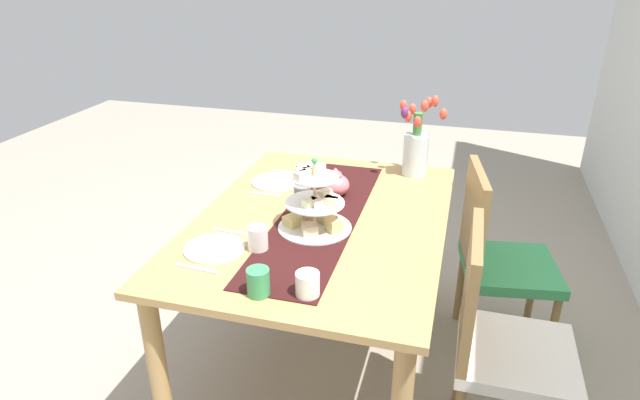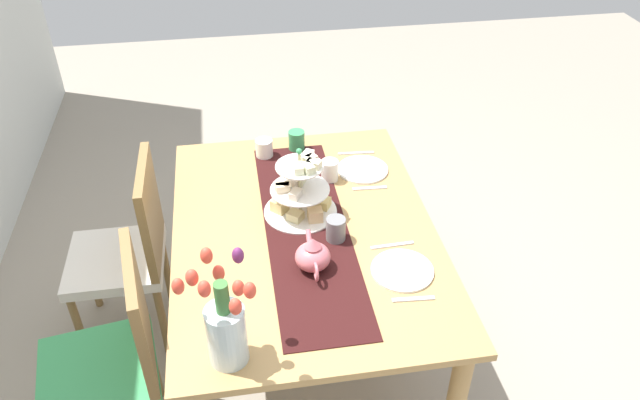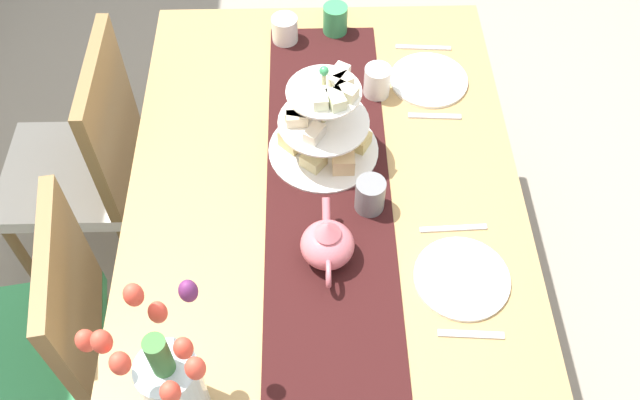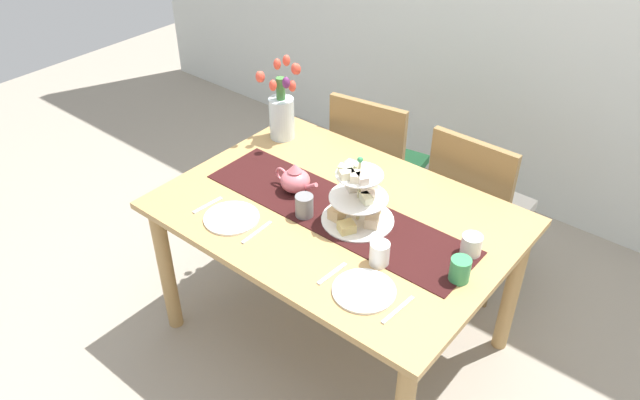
{
  "view_description": "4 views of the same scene",
  "coord_description": "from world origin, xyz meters",
  "px_view_note": "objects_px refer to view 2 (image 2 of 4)",
  "views": [
    {
      "loc": [
        1.98,
        0.54,
        1.77
      ],
      "look_at": [
        -0.01,
        -0.01,
        0.82
      ],
      "focal_mm": 30.34,
      "sensor_mm": 36.0,
      "label": 1
    },
    {
      "loc": [
        -1.89,
        0.24,
        2.29
      ],
      "look_at": [
        0.06,
        -0.07,
        0.84
      ],
      "focal_mm": 34.67,
      "sensor_mm": 36.0,
      "label": 2
    },
    {
      "loc": [
        -1.13,
        0.04,
        2.19
      ],
      "look_at": [
        -0.09,
        0.01,
        0.78
      ],
      "focal_mm": 38.93,
      "sensor_mm": 36.0,
      "label": 3
    },
    {
      "loc": [
        1.28,
        -1.67,
        2.3
      ],
      "look_at": [
        -0.06,
        -0.04,
        0.8
      ],
      "focal_mm": 34.93,
      "sensor_mm": 36.0,
      "label": 4
    }
  ],
  "objects_px": {
    "dinner_plate_left": "(402,270)",
    "fork_right": "(370,188)",
    "tiered_cake_stand": "(300,193)",
    "mug_white_text": "(330,170)",
    "chair_right": "(130,247)",
    "cream_jug": "(264,148)",
    "teapot": "(313,256)",
    "knife_left": "(392,245)",
    "knife_right": "(356,153)",
    "tulip_vase": "(225,325)",
    "fork_left": "(413,299)",
    "chair_left": "(115,355)",
    "mug_orange": "(297,141)",
    "dinner_plate_right": "(363,169)",
    "dining_table": "(304,249)",
    "mug_grey": "(336,229)"
  },
  "relations": [
    {
      "from": "tulip_vase",
      "to": "cream_jug",
      "type": "distance_m",
      "value": 1.19
    },
    {
      "from": "tulip_vase",
      "to": "knife_left",
      "type": "xyz_separation_m",
      "value": [
        0.44,
        -0.64,
        -0.15
      ]
    },
    {
      "from": "chair_left",
      "to": "mug_grey",
      "type": "bearing_deg",
      "value": -74.75
    },
    {
      "from": "knife_left",
      "to": "mug_white_text",
      "type": "distance_m",
      "value": 0.51
    },
    {
      "from": "chair_right",
      "to": "tiered_cake_stand",
      "type": "distance_m",
      "value": 0.84
    },
    {
      "from": "dining_table",
      "to": "chair_right",
      "type": "xyz_separation_m",
      "value": [
        0.29,
        0.74,
        -0.14
      ]
    },
    {
      "from": "knife_left",
      "to": "knife_right",
      "type": "xyz_separation_m",
      "value": [
        0.68,
        0.0,
        0.0
      ]
    },
    {
      "from": "cream_jug",
      "to": "mug_orange",
      "type": "xyz_separation_m",
      "value": [
        0.04,
        -0.16,
        0.01
      ]
    },
    {
      "from": "tiered_cake_stand",
      "to": "mug_white_text",
      "type": "relative_size",
      "value": 3.2
    },
    {
      "from": "cream_jug",
      "to": "dinner_plate_right",
      "type": "xyz_separation_m",
      "value": [
        -0.19,
        -0.43,
        -0.04
      ]
    },
    {
      "from": "cream_jug",
      "to": "fork_right",
      "type": "height_order",
      "value": "cream_jug"
    },
    {
      "from": "cream_jug",
      "to": "dinner_plate_left",
      "type": "distance_m",
      "value": 0.97
    },
    {
      "from": "knife_left",
      "to": "mug_orange",
      "type": "height_order",
      "value": "mug_orange"
    },
    {
      "from": "mug_white_text",
      "to": "mug_orange",
      "type": "relative_size",
      "value": 1.0
    },
    {
      "from": "tulip_vase",
      "to": "knife_left",
      "type": "distance_m",
      "value": 0.79
    },
    {
      "from": "mug_orange",
      "to": "cream_jug",
      "type": "bearing_deg",
      "value": 103.42
    },
    {
      "from": "teapot",
      "to": "fork_left",
      "type": "bearing_deg",
      "value": -123.84
    },
    {
      "from": "tulip_vase",
      "to": "mug_grey",
      "type": "bearing_deg",
      "value": -40.05
    },
    {
      "from": "chair_right",
      "to": "dinner_plate_left",
      "type": "xyz_separation_m",
      "value": [
        -0.59,
        -1.06,
        0.25
      ]
    },
    {
      "from": "tiered_cake_stand",
      "to": "chair_right",
      "type": "bearing_deg",
      "value": 75.88
    },
    {
      "from": "fork_left",
      "to": "knife_right",
      "type": "distance_m",
      "value": 0.97
    },
    {
      "from": "chair_right",
      "to": "teapot",
      "type": "distance_m",
      "value": 0.96
    },
    {
      "from": "dinner_plate_right",
      "to": "mug_orange",
      "type": "distance_m",
      "value": 0.36
    },
    {
      "from": "knife_left",
      "to": "mug_white_text",
      "type": "xyz_separation_m",
      "value": [
        0.48,
        0.16,
        0.04
      ]
    },
    {
      "from": "teapot",
      "to": "mug_grey",
      "type": "bearing_deg",
      "value": -36.98
    },
    {
      "from": "dining_table",
      "to": "knife_left",
      "type": "bearing_deg",
      "value": -116.17
    },
    {
      "from": "dinner_plate_left",
      "to": "mug_orange",
      "type": "distance_m",
      "value": 0.94
    },
    {
      "from": "tiered_cake_stand",
      "to": "cream_jug",
      "type": "height_order",
      "value": "tiered_cake_stand"
    },
    {
      "from": "chair_right",
      "to": "knife_right",
      "type": "distance_m",
      "value": 1.11
    },
    {
      "from": "tiered_cake_stand",
      "to": "mug_orange",
      "type": "height_order",
      "value": "tiered_cake_stand"
    },
    {
      "from": "tiered_cake_stand",
      "to": "knife_right",
      "type": "relative_size",
      "value": 1.79
    },
    {
      "from": "tiered_cake_stand",
      "to": "fork_right",
      "type": "xyz_separation_m",
      "value": [
        0.12,
        -0.32,
        -0.1
      ]
    },
    {
      "from": "mug_orange",
      "to": "tulip_vase",
      "type": "bearing_deg",
      "value": 162.89
    },
    {
      "from": "mug_white_text",
      "to": "mug_orange",
      "type": "bearing_deg",
      "value": 21.82
    },
    {
      "from": "chair_right",
      "to": "cream_jug",
      "type": "height_order",
      "value": "chair_right"
    },
    {
      "from": "tulip_vase",
      "to": "knife_right",
      "type": "distance_m",
      "value": 1.29
    },
    {
      "from": "knife_right",
      "to": "fork_left",
      "type": "bearing_deg",
      "value": 180.0
    },
    {
      "from": "chair_left",
      "to": "teapot",
      "type": "distance_m",
      "value": 0.81
    },
    {
      "from": "dinner_plate_right",
      "to": "mug_grey",
      "type": "xyz_separation_m",
      "value": [
        -0.46,
        0.21,
        0.05
      ]
    },
    {
      "from": "dinner_plate_right",
      "to": "mug_orange",
      "type": "bearing_deg",
      "value": 49.76
    },
    {
      "from": "knife_right",
      "to": "mug_grey",
      "type": "height_order",
      "value": "mug_grey"
    },
    {
      "from": "dinner_plate_left",
      "to": "fork_right",
      "type": "bearing_deg",
      "value": 0.0
    },
    {
      "from": "tulip_vase",
      "to": "fork_right",
      "type": "height_order",
      "value": "tulip_vase"
    },
    {
      "from": "dining_table",
      "to": "cream_jug",
      "type": "bearing_deg",
      "value": 10.76
    },
    {
      "from": "knife_left",
      "to": "mug_grey",
      "type": "height_order",
      "value": "mug_grey"
    },
    {
      "from": "teapot",
      "to": "dinner_plate_left",
      "type": "distance_m",
      "value": 0.33
    },
    {
      "from": "dining_table",
      "to": "mug_grey",
      "type": "distance_m",
      "value": 0.21
    },
    {
      "from": "tulip_vase",
      "to": "mug_white_text",
      "type": "bearing_deg",
      "value": -27.45
    },
    {
      "from": "mug_white_text",
      "to": "tiered_cake_stand",
      "type": "bearing_deg",
      "value": 144.27
    },
    {
      "from": "chair_left",
      "to": "chair_right",
      "type": "relative_size",
      "value": 1.0
    }
  ]
}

